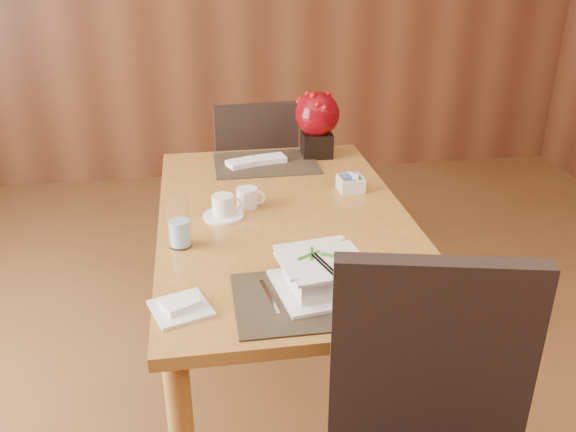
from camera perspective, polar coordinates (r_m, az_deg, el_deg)
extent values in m
cube|color=#AC722F|center=(2.21, -0.30, -0.50)|extent=(0.90, 1.50, 0.04)
cylinder|color=#AC722F|center=(2.97, -9.78, -1.81)|extent=(0.07, 0.07, 0.71)
cylinder|color=#AC722F|center=(1.97, 14.94, -18.46)|extent=(0.07, 0.07, 0.71)
cylinder|color=#AC722F|center=(3.05, 5.01, -0.79)|extent=(0.07, 0.07, 0.71)
cube|color=black|center=(1.72, 2.50, -7.69)|extent=(0.45, 0.33, 0.01)
cube|color=black|center=(2.70, -2.07, 4.95)|extent=(0.45, 0.33, 0.01)
cube|color=white|center=(1.76, 3.11, -6.76)|extent=(0.29, 0.29, 0.01)
cube|color=white|center=(1.74, 3.14, -5.40)|extent=(0.21, 0.21, 0.09)
cylinder|color=tan|center=(1.74, 3.15, -5.34)|extent=(0.17, 0.17, 0.07)
cylinder|color=white|center=(2.20, -6.05, 0.05)|extent=(0.15, 0.15, 0.01)
cylinder|color=white|center=(2.19, -6.10, 1.03)|extent=(0.08, 0.08, 0.07)
cylinder|color=black|center=(2.17, -6.14, 1.80)|extent=(0.07, 0.07, 0.01)
cylinder|color=white|center=(1.99, -10.15, -0.62)|extent=(0.09, 0.09, 0.17)
cube|color=white|center=(2.42, 5.88, 3.03)|extent=(0.10, 0.10, 0.06)
cube|color=black|center=(2.79, 2.69, 6.76)|extent=(0.14, 0.14, 0.11)
sphere|color=maroon|center=(2.75, 2.75, 9.50)|extent=(0.20, 0.20, 0.20)
cube|color=white|center=(1.70, -10.00, -8.51)|extent=(0.19, 0.19, 0.01)
cube|color=black|center=(1.48, 13.28, -13.06)|extent=(0.47, 0.16, 0.53)
cube|color=black|center=(3.32, -3.36, 2.95)|extent=(0.45, 0.45, 0.06)
cube|color=black|center=(3.05, -2.90, 6.15)|extent=(0.41, 0.07, 0.47)
cylinder|color=black|center=(3.60, -0.92, 0.85)|extent=(0.03, 0.03, 0.40)
cylinder|color=black|center=(3.29, 0.29, -1.66)|extent=(0.03, 0.03, 0.40)
cylinder|color=black|center=(3.56, -6.56, 0.35)|extent=(0.03, 0.03, 0.40)
cylinder|color=black|center=(3.24, -5.88, -2.25)|extent=(0.03, 0.03, 0.40)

